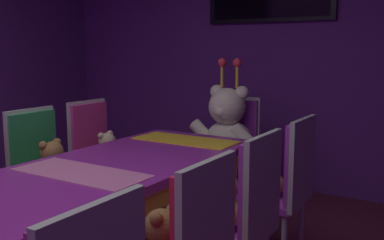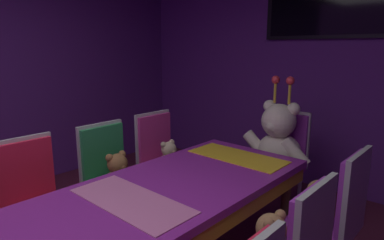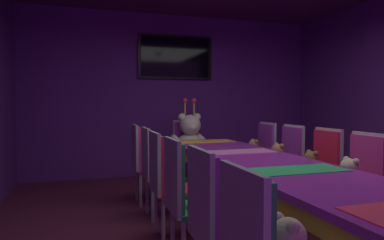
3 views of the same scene
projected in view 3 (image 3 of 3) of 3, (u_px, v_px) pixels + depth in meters
name	position (u px, v px, depth m)	size (l,w,h in m)	color
ground_plane	(262.00, 240.00, 3.17)	(7.90, 7.90, 0.00)	#591E33
wall_back	(174.00, 95.00, 6.16)	(5.20, 0.12, 2.80)	#59267F
banquet_table	(262.00, 169.00, 3.14)	(0.90, 3.69, 0.75)	purple
chair_left_1	(213.00, 214.00, 2.03)	(0.42, 0.41, 0.98)	purple
teddy_left_1	(235.00, 214.00, 2.08)	(0.24, 0.31, 0.29)	olive
chair_left_2	(182.00, 190.00, 2.61)	(0.42, 0.41, 0.98)	#268C4C
teddy_left_2	(201.00, 190.00, 2.65)	(0.24, 0.31, 0.29)	tan
chair_left_3	(163.00, 174.00, 3.19)	(0.42, 0.41, 0.98)	red
chair_left_4	(153.00, 163.00, 3.77)	(0.42, 0.41, 0.98)	#268C4C
teddy_left_4	(166.00, 163.00, 3.82)	(0.26, 0.34, 0.32)	olive
chair_left_5	(141.00, 156.00, 4.33)	(0.42, 0.41, 0.98)	#CC338C
teddy_left_5	(153.00, 156.00, 4.37)	(0.23, 0.30, 0.29)	beige
chair_right_2	(362.00, 176.00, 3.09)	(0.42, 0.41, 0.98)	#CC338C
teddy_right_2	(349.00, 178.00, 3.05)	(0.26, 0.33, 0.32)	beige
chair_right_3	(322.00, 165.00, 3.65)	(0.42, 0.41, 0.98)	red
teddy_right_3	(310.00, 167.00, 3.61)	(0.25, 0.32, 0.30)	brown
chair_right_4	(288.00, 157.00, 4.22)	(0.42, 0.41, 0.98)	purple
teddy_right_4	(277.00, 158.00, 4.17)	(0.26, 0.33, 0.31)	#9E7247
chair_right_5	(263.00, 151.00, 4.81)	(0.42, 0.41, 0.98)	purple
teddy_right_5	(253.00, 152.00, 4.77)	(0.25, 0.32, 0.30)	#9E7247
throne_chair	(187.00, 145.00, 5.42)	(0.41, 0.42, 0.98)	purple
king_teddy_bear	(190.00, 137.00, 5.25)	(0.68, 0.52, 0.87)	silver
wall_tv	(175.00, 57.00, 6.04)	(1.31, 0.06, 0.76)	black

